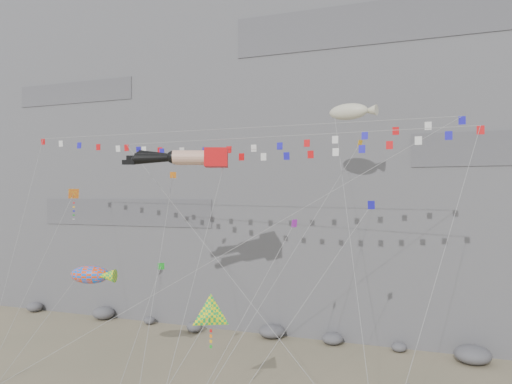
# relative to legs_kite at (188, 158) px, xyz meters

# --- Properties ---
(cliff) EXTENTS (80.00, 28.00, 50.00)m
(cliff) POSITION_rel_legs_kite_xyz_m (2.15, 28.05, 8.21)
(cliff) COLOR slate
(cliff) RESTS_ON ground
(talus_boulders) EXTENTS (60.00, 3.00, 1.20)m
(talus_boulders) POSITION_rel_legs_kite_xyz_m (2.15, 13.05, -16.19)
(talus_boulders) COLOR slate
(talus_boulders) RESTS_ON ground
(legs_kite) EXTENTS (8.71, 14.06, 21.04)m
(legs_kite) POSITION_rel_legs_kite_xyz_m (0.00, 0.00, 0.00)
(legs_kite) COLOR red
(legs_kite) RESTS_ON ground
(flag_banner_upper) EXTENTS (36.60, 11.66, 25.76)m
(flag_banner_upper) POSITION_rel_legs_kite_xyz_m (0.80, 3.30, 2.48)
(flag_banner_upper) COLOR red
(flag_banner_upper) RESTS_ON ground
(flag_banner_lower) EXTENTS (27.66, 10.03, 22.10)m
(flag_banner_lower) POSITION_rel_legs_kite_xyz_m (6.30, 1.79, 1.51)
(flag_banner_lower) COLOR red
(flag_banner_lower) RESTS_ON ground
(harlequin_kite) EXTENTS (2.93, 8.15, 15.91)m
(harlequin_kite) POSITION_rel_legs_kite_xyz_m (-10.73, 0.01, -2.75)
(harlequin_kite) COLOR red
(harlequin_kite) RESTS_ON ground
(fish_windsock) EXTENTS (5.97, 7.36, 10.72)m
(fish_windsock) POSITION_rel_legs_kite_xyz_m (-7.14, -2.28, -8.84)
(fish_windsock) COLOR #FC430C
(fish_windsock) RESTS_ON ground
(delta_kite) EXTENTS (3.11, 8.24, 10.04)m
(delta_kite) POSITION_rel_legs_kite_xyz_m (4.58, -5.45, -10.17)
(delta_kite) COLOR #FFF40D
(delta_kite) RESTS_ON ground
(blimp_windsock) EXTENTS (6.41, 15.22, 25.35)m
(blimp_windsock) POSITION_rel_legs_kite_xyz_m (10.72, 7.23, 3.91)
(blimp_windsock) COLOR beige
(blimp_windsock) RESTS_ON ground
(small_kite_a) EXTENTS (5.84, 14.14, 21.28)m
(small_kite_a) POSITION_rel_legs_kite_xyz_m (-3.10, 3.01, -1.47)
(small_kite_a) COLOR orange
(small_kite_a) RESTS_ON ground
(small_kite_b) EXTENTS (5.10, 9.22, 15.44)m
(small_kite_b) POSITION_rel_legs_kite_xyz_m (8.36, -0.50, -4.90)
(small_kite_b) COLOR #B622C7
(small_kite_b) RESTS_ON ground
(small_kite_c) EXTENTS (2.39, 10.03, 13.01)m
(small_kite_c) POSITION_rel_legs_kite_xyz_m (-1.18, -1.96, -8.11)
(small_kite_c) COLOR green
(small_kite_c) RESTS_ON ground
(small_kite_d) EXTENTS (8.07, 17.23, 25.54)m
(small_kite_d) POSITION_rel_legs_kite_xyz_m (11.76, 5.27, 0.80)
(small_kite_d) COLOR #FFAD15
(small_kite_d) RESTS_ON ground
(small_kite_e) EXTENTS (8.55, 9.25, 17.67)m
(small_kite_e) POSITION_rel_legs_kite_xyz_m (13.48, -0.53, -3.62)
(small_kite_e) COLOR #1D16C2
(small_kite_e) RESTS_ON ground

